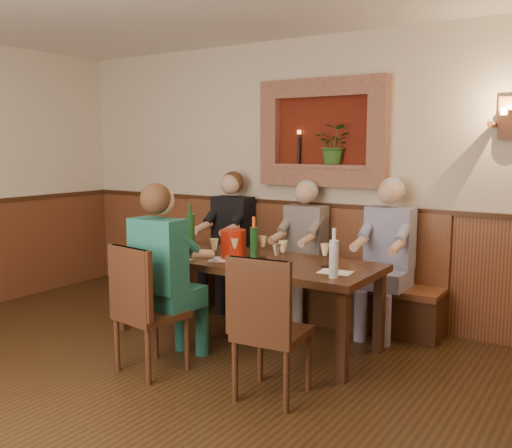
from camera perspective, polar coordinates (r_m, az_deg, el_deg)
The scene contains 33 objects.
ground_plane at distance 3.94m, azimuth -17.39°, elevation -18.54°, with size 6.00×6.00×0.00m, color black.
room_shell at distance 3.54m, azimuth -18.66°, elevation 10.07°, with size 6.04×6.04×2.82m.
wainscoting at distance 3.72m, azimuth -17.76°, elevation -10.39°, with size 6.02×6.02×1.15m.
wall_niche at distance 5.74m, azimuth 6.93°, elevation 8.60°, with size 1.36×0.30×1.06m.
wall_sconce at distance 5.22m, azimuth 23.73°, elevation 9.58°, with size 0.25×0.20×0.35m.
dining_table at distance 5.02m, azimuth -1.27°, elevation -4.22°, with size 2.40×0.90×0.75m.
bench at distance 5.88m, azimuth 3.93°, elevation -5.90°, with size 3.00×0.45×1.11m.
chair_near_left at distance 4.51m, azimuth -10.58°, elevation -10.86°, with size 0.50×0.50×1.00m.
chair_near_right at distance 4.01m, azimuth 1.52°, elevation -13.09°, with size 0.49×0.49×1.01m.
person_bench_left at distance 6.14m, azimuth -2.82°, elevation -2.69°, with size 0.43×0.53×1.45m.
person_bench_mid at distance 5.68m, azimuth 4.56°, elevation -3.87°, with size 0.40×0.50×1.39m.
person_bench_right at distance 5.33m, azimuth 12.80°, elevation -4.58°, with size 0.43×0.52×1.44m.
person_chair_front at distance 4.56m, azimuth -8.88°, elevation -6.54°, with size 0.43×0.53×1.45m.
spittoon_bucket at distance 4.97m, azimuth -2.29°, elevation -2.01°, with size 0.22×0.22×0.25m, color red.
wine_bottle_green_a at distance 4.89m, azimuth -0.22°, elevation -1.85°, with size 0.09×0.09×0.37m.
wine_bottle_green_b at distance 5.48m, azimuth -6.55°, elevation -0.60°, with size 0.10×0.10×0.42m.
water_bottle at distance 4.26m, azimuth 7.78°, elevation -3.37°, with size 0.08×0.08×0.37m.
tasting_sheet_a at distance 5.42m, azimuth -10.13°, elevation -2.62°, with size 0.26×0.18×0.00m, color white.
tasting_sheet_b at distance 4.92m, azimuth -2.80°, elevation -3.57°, with size 0.31×0.22×0.00m, color white.
tasting_sheet_c at distance 4.48m, azimuth 7.95°, elevation -4.79°, with size 0.25×0.18×0.00m, color white.
tasting_sheet_d at distance 5.05m, azimuth -7.24°, elevation -3.33°, with size 0.27×0.19×0.00m, color white.
wine_glass_0 at distance 5.41m, azimuth -9.91°, elevation -1.62°, with size 0.08×0.08×0.19m, color #FAE895, non-canonical shape.
wine_glass_1 at distance 5.49m, azimuth -6.55°, elevation -1.42°, with size 0.08×0.08×0.19m, color white, non-canonical shape.
wine_glass_2 at distance 5.16m, azimuth -8.05°, elevation -2.04°, with size 0.08×0.08×0.19m, color #FAE895, non-canonical shape.
wine_glass_3 at distance 5.18m, azimuth -2.81°, elevation -1.94°, with size 0.08×0.08×0.19m, color white, non-canonical shape.
wine_glass_4 at distance 4.89m, azimuth -2.15°, elevation -2.53°, with size 0.08×0.08×0.19m, color #FAE895, non-canonical shape.
wine_glass_5 at distance 4.99m, azimuth 0.65°, elevation -2.30°, with size 0.08×0.08×0.19m, color #FAE895, non-canonical shape.
wine_glass_6 at distance 4.61m, azimuth 2.07°, elevation -3.15°, with size 0.08×0.08×0.19m, color white, non-canonical shape.
wine_glass_7 at distance 4.64m, azimuth 6.91°, elevation -3.14°, with size 0.08×0.08×0.19m, color #FAE895, non-canonical shape.
wine_glass_8 at distance 4.47m, azimuth 7.74°, elevation -3.59°, with size 0.08×0.08×0.19m, color white, non-canonical shape.
wine_glass_9 at distance 4.86m, azimuth -4.20°, elevation -2.61°, with size 0.08×0.08×0.19m, color #FAE895, non-canonical shape.
wine_glass_10 at distance 5.45m, azimuth -7.54°, elevation -1.50°, with size 0.08×0.08×0.19m, color white, non-canonical shape.
wine_glass_11 at distance 4.75m, azimuth 2.73°, elevation -2.82°, with size 0.08×0.08×0.19m, color #FAE895, non-canonical shape.
Camera 1 is at (2.76, -2.21, 1.73)m, focal length 40.00 mm.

